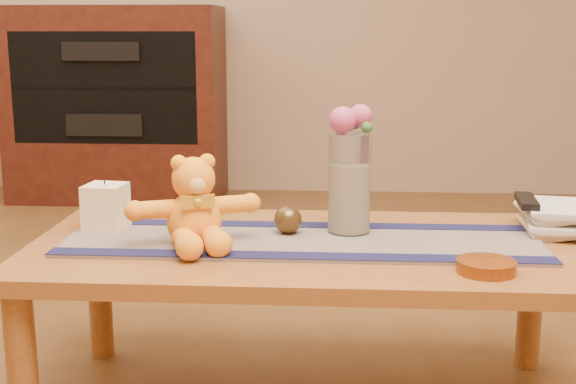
# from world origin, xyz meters

# --- Properties ---
(coffee_table_top) EXTENTS (1.40, 0.70, 0.04)m
(coffee_table_top) POSITION_xyz_m (0.00, 0.00, 0.43)
(coffee_table_top) COLOR brown
(coffee_table_top) RESTS_ON floor
(table_leg_fl) EXTENTS (0.07, 0.07, 0.41)m
(table_leg_fl) POSITION_xyz_m (-0.64, -0.29, 0.21)
(table_leg_fl) COLOR brown
(table_leg_fl) RESTS_ON floor
(table_leg_bl) EXTENTS (0.07, 0.07, 0.41)m
(table_leg_bl) POSITION_xyz_m (-0.64, 0.29, 0.21)
(table_leg_bl) COLOR brown
(table_leg_bl) RESTS_ON floor
(table_leg_br) EXTENTS (0.07, 0.07, 0.41)m
(table_leg_br) POSITION_xyz_m (0.64, 0.29, 0.21)
(table_leg_br) COLOR brown
(table_leg_br) RESTS_ON floor
(persian_runner) EXTENTS (1.20, 0.35, 0.01)m
(persian_runner) POSITION_xyz_m (-0.01, -0.00, 0.45)
(persian_runner) COLOR #1D1741
(persian_runner) RESTS_ON coffee_table_top
(runner_border_near) EXTENTS (1.20, 0.06, 0.00)m
(runner_border_near) POSITION_xyz_m (-0.01, -0.15, 0.46)
(runner_border_near) COLOR #13153B
(runner_border_near) RESTS_ON persian_runner
(runner_border_far) EXTENTS (1.20, 0.06, 0.00)m
(runner_border_far) POSITION_xyz_m (-0.01, 0.14, 0.46)
(runner_border_far) COLOR #13153B
(runner_border_far) RESTS_ON persian_runner
(teddy_bear) EXTENTS (0.38, 0.35, 0.21)m
(teddy_bear) POSITION_xyz_m (-0.28, -0.05, 0.56)
(teddy_bear) COLOR orange
(teddy_bear) RESTS_ON persian_runner
(pillar_candle) EXTENTS (0.11, 0.11, 0.12)m
(pillar_candle) POSITION_xyz_m (-0.54, 0.07, 0.52)
(pillar_candle) COLOR #FFEABB
(pillar_candle) RESTS_ON persian_runner
(candle_wick) EXTENTS (0.00, 0.00, 0.01)m
(candle_wick) POSITION_xyz_m (-0.54, 0.07, 0.58)
(candle_wick) COLOR black
(candle_wick) RESTS_ON pillar_candle
(glass_vase) EXTENTS (0.11, 0.11, 0.26)m
(glass_vase) POSITION_xyz_m (0.10, 0.08, 0.59)
(glass_vase) COLOR silver
(glass_vase) RESTS_ON persian_runner
(potpourri_fill) EXTENTS (0.09, 0.09, 0.18)m
(potpourri_fill) POSITION_xyz_m (0.10, 0.08, 0.55)
(potpourri_fill) COLOR beige
(potpourri_fill) RESTS_ON glass_vase
(rose_left) EXTENTS (0.07, 0.07, 0.07)m
(rose_left) POSITION_xyz_m (0.08, 0.07, 0.75)
(rose_left) COLOR #C6467C
(rose_left) RESTS_ON glass_vase
(rose_right) EXTENTS (0.06, 0.06, 0.06)m
(rose_right) POSITION_xyz_m (0.13, 0.09, 0.76)
(rose_right) COLOR #C6467C
(rose_right) RESTS_ON glass_vase
(blue_flower_back) EXTENTS (0.04, 0.04, 0.04)m
(blue_flower_back) POSITION_xyz_m (0.11, 0.12, 0.75)
(blue_flower_back) COLOR #48639D
(blue_flower_back) RESTS_ON glass_vase
(blue_flower_side) EXTENTS (0.04, 0.04, 0.04)m
(blue_flower_side) POSITION_xyz_m (0.07, 0.10, 0.74)
(blue_flower_side) COLOR #48639D
(blue_flower_side) RESTS_ON glass_vase
(leaf_sprig) EXTENTS (0.03, 0.03, 0.03)m
(leaf_sprig) POSITION_xyz_m (0.14, 0.06, 0.74)
(leaf_sprig) COLOR #33662D
(leaf_sprig) RESTS_ON glass_vase
(bronze_ball) EXTENTS (0.09, 0.09, 0.07)m
(bronze_ball) POSITION_xyz_m (-0.05, 0.06, 0.49)
(bronze_ball) COLOR #493518
(bronze_ball) RESTS_ON persian_runner
(book_bottom) EXTENTS (0.18, 0.23, 0.02)m
(book_bottom) POSITION_xyz_m (0.57, 0.15, 0.46)
(book_bottom) COLOR beige
(book_bottom) RESTS_ON coffee_table_top
(book_lower) EXTENTS (0.20, 0.25, 0.02)m
(book_lower) POSITION_xyz_m (0.58, 0.14, 0.48)
(book_lower) COLOR beige
(book_lower) RESTS_ON book_bottom
(book_upper) EXTENTS (0.17, 0.22, 0.02)m
(book_upper) POSITION_xyz_m (0.57, 0.15, 0.50)
(book_upper) COLOR beige
(book_upper) RESTS_ON book_lower
(book_top) EXTENTS (0.20, 0.25, 0.02)m
(book_top) POSITION_xyz_m (0.58, 0.15, 0.52)
(book_top) COLOR beige
(book_top) RESTS_ON book_upper
(tv_remote) EXTENTS (0.06, 0.16, 0.02)m
(tv_remote) POSITION_xyz_m (0.57, 0.14, 0.54)
(tv_remote) COLOR black
(tv_remote) RESTS_ON book_top
(amber_dish) EXTENTS (0.16, 0.16, 0.03)m
(amber_dish) POSITION_xyz_m (0.41, -0.22, 0.46)
(amber_dish) COLOR #BF5914
(amber_dish) RESTS_ON coffee_table_top
(media_cabinet) EXTENTS (1.20, 0.50, 1.10)m
(media_cabinet) POSITION_xyz_m (-1.20, 2.48, 0.55)
(media_cabinet) COLOR black
(media_cabinet) RESTS_ON floor
(cabinet_cavity) EXTENTS (1.02, 0.03, 0.61)m
(cabinet_cavity) POSITION_xyz_m (-1.20, 2.25, 0.66)
(cabinet_cavity) COLOR black
(cabinet_cavity) RESTS_ON media_cabinet
(cabinet_shelf) EXTENTS (1.02, 0.20, 0.02)m
(cabinet_shelf) POSITION_xyz_m (-1.20, 2.33, 0.66)
(cabinet_shelf) COLOR black
(cabinet_shelf) RESTS_ON media_cabinet
(stereo_upper) EXTENTS (0.42, 0.28, 0.10)m
(stereo_upper) POSITION_xyz_m (-1.20, 2.35, 0.86)
(stereo_upper) COLOR black
(stereo_upper) RESTS_ON media_cabinet
(stereo_lower) EXTENTS (0.42, 0.28, 0.12)m
(stereo_lower) POSITION_xyz_m (-1.20, 2.35, 0.46)
(stereo_lower) COLOR black
(stereo_lower) RESTS_ON media_cabinet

